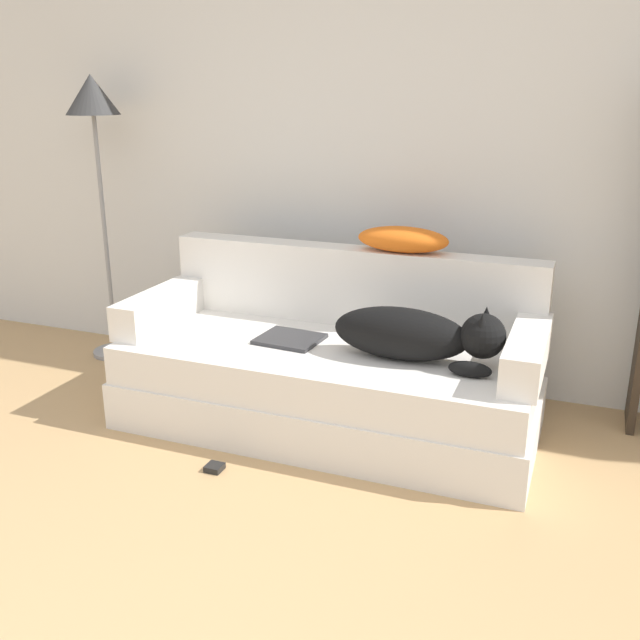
% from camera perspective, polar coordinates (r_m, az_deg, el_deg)
% --- Properties ---
extents(wall_back, '(7.46, 0.06, 2.70)m').
position_cam_1_polar(wall_back, '(3.74, 5.69, 15.26)').
color(wall_back, silver).
rests_on(wall_back, ground_plane).
extents(couch, '(1.92, 0.84, 0.41)m').
position_cam_1_polar(couch, '(3.35, 0.60, -5.32)').
color(couch, silver).
rests_on(couch, ground_plane).
extents(couch_backrest, '(1.88, 0.15, 0.38)m').
position_cam_1_polar(couch_backrest, '(3.53, 2.64, 2.76)').
color(couch_backrest, silver).
rests_on(couch_backrest, couch).
extents(couch_arm_left, '(0.15, 0.65, 0.17)m').
position_cam_1_polar(couch_arm_left, '(3.63, -12.57, 1.01)').
color(couch_arm_left, silver).
rests_on(couch_arm_left, couch).
extents(couch_arm_right, '(0.15, 0.65, 0.17)m').
position_cam_1_polar(couch_arm_right, '(3.06, 16.25, -2.56)').
color(couch_arm_right, silver).
rests_on(couch_arm_right, couch).
extents(dog, '(0.74, 0.25, 0.26)m').
position_cam_1_polar(dog, '(3.08, 7.76, -1.14)').
color(dog, black).
rests_on(dog, couch).
extents(laptop, '(0.30, 0.27, 0.02)m').
position_cam_1_polar(laptop, '(3.33, -2.43, -1.52)').
color(laptop, '#2D2D30').
rests_on(laptop, couch).
extents(throw_pillow, '(0.44, 0.20, 0.12)m').
position_cam_1_polar(throw_pillow, '(3.40, 6.64, 6.43)').
color(throw_pillow, orange).
rests_on(throw_pillow, couch_backrest).
extents(floor_lamp, '(0.29, 0.29, 1.60)m').
position_cam_1_polar(floor_lamp, '(4.21, -17.60, 14.72)').
color(floor_lamp, gray).
rests_on(floor_lamp, ground_plane).
extents(power_adapter, '(0.07, 0.07, 0.03)m').
position_cam_1_polar(power_adapter, '(3.09, -8.44, -11.60)').
color(power_adapter, black).
rests_on(power_adapter, ground_plane).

